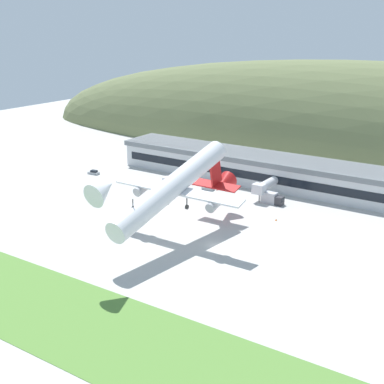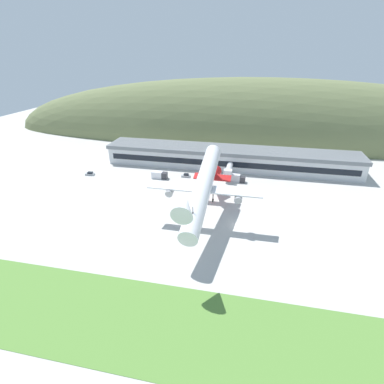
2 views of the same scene
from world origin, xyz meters
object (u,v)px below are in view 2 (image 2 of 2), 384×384
at_px(service_car_1, 90,174).
at_px(fuel_truck, 159,175).
at_px(terminal_building, 230,157).
at_px(jetway_0, 229,170).
at_px(box_truck, 237,178).
at_px(cargo_airplane, 203,187).
at_px(service_car_0, 186,176).
at_px(traffic_cone_0, 253,195).

xyz_separation_m(service_car_1, fuel_truck, (31.16, 2.96, 0.87)).
relative_size(terminal_building, jetway_0, 9.73).
bearing_deg(box_truck, fuel_truck, -174.60).
bearing_deg(box_truck, cargo_airplane, -101.69).
height_order(cargo_airplane, fuel_truck, cargo_airplane).
height_order(service_car_0, box_truck, box_truck).
relative_size(service_car_1, traffic_cone_0, 7.00).
height_order(jetway_0, box_truck, jetway_0).
bearing_deg(terminal_building, jetway_0, -85.64).
distance_m(service_car_1, fuel_truck, 31.31).
bearing_deg(service_car_1, jetway_0, 8.32).
relative_size(terminal_building, service_car_1, 28.52).
height_order(jetway_0, service_car_0, jetway_0).
bearing_deg(cargo_airplane, fuel_truck, 126.32).
relative_size(terminal_building, fuel_truck, 17.01).
xyz_separation_m(fuel_truck, box_truck, (32.85, 3.10, 0.07)).
xyz_separation_m(service_car_1, box_truck, (64.00, 6.07, 0.94)).
bearing_deg(terminal_building, fuel_truck, -144.49).
distance_m(service_car_1, traffic_cone_0, 71.22).
distance_m(terminal_building, jetway_0, 14.21).
relative_size(jetway_0, cargo_airplane, 0.22).
xyz_separation_m(fuel_truck, traffic_cone_0, (39.82, -8.85, -1.17)).
xyz_separation_m(jetway_0, traffic_cone_0, (10.77, -14.69, -3.71)).
relative_size(service_car_0, traffic_cone_0, 6.67).
bearing_deg(service_car_1, terminal_building, 21.19).
bearing_deg(box_truck, service_car_1, -174.58).
bearing_deg(service_car_0, fuel_truck, -160.75).
height_order(fuel_truck, traffic_cone_0, fuel_truck).
distance_m(jetway_0, service_car_1, 60.95).
xyz_separation_m(terminal_building, service_car_1, (-59.14, -22.92, -4.60)).
xyz_separation_m(cargo_airplane, box_truck, (7.71, 37.30, -11.83)).
xyz_separation_m(service_car_0, traffic_cone_0, (29.00, -12.63, -0.35)).
relative_size(fuel_truck, traffic_cone_0, 11.72).
bearing_deg(service_car_0, service_car_1, -170.88).
xyz_separation_m(terminal_building, service_car_0, (-17.16, -16.18, -4.55)).
height_order(cargo_airplane, traffic_cone_0, cargo_airplane).
bearing_deg(box_truck, jetway_0, 144.21).
bearing_deg(jetway_0, service_car_1, -171.68).
height_order(terminal_building, box_truck, terminal_building).
relative_size(box_truck, traffic_cone_0, 11.64).
bearing_deg(service_car_1, service_car_0, 9.12).
height_order(box_truck, traffic_cone_0, box_truck).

